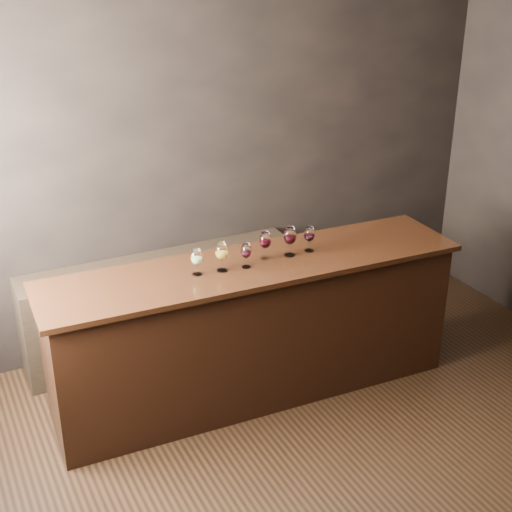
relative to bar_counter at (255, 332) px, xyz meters
name	(u,v)px	position (x,y,z in m)	size (l,w,h in m)	color
ground	(357,484)	(0.12, -1.17, -0.50)	(5.00, 5.00, 0.00)	black
room_shell	(327,208)	(-0.11, -1.05, 1.31)	(5.02, 4.52, 2.81)	black
bar_counter	(255,332)	(0.00, 0.00, 0.00)	(2.87, 0.62, 1.01)	black
bar_top	(254,266)	(0.00, 0.00, 0.52)	(2.97, 0.69, 0.04)	black
back_bar_shelf	(163,305)	(-0.38, 0.86, -0.11)	(2.20, 0.40, 0.79)	black
glass_white	(196,258)	(-0.42, 0.01, 0.66)	(0.08, 0.08, 0.18)	white
glass_amber	(221,252)	(-0.25, -0.01, 0.68)	(0.09, 0.09, 0.20)	white
glass_red_a	(246,251)	(-0.08, -0.03, 0.66)	(0.07, 0.07, 0.17)	white
glass_red_b	(265,241)	(0.10, 0.03, 0.67)	(0.08, 0.08, 0.20)	white
glass_red_c	(290,236)	(0.28, 0.01, 0.68)	(0.09, 0.09, 0.21)	white
glass_red_d	(309,235)	(0.44, 0.01, 0.66)	(0.08, 0.08, 0.18)	white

